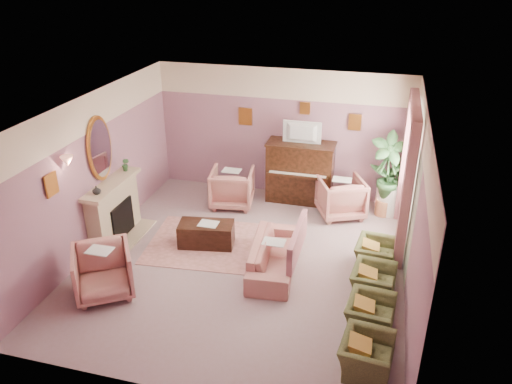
% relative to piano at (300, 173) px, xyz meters
% --- Properties ---
extents(floor, '(5.50, 6.00, 0.01)m').
position_rel_piano_xyz_m(floor, '(-0.50, -2.68, -0.65)').
color(floor, gray).
rests_on(floor, ground).
extents(ceiling, '(5.50, 6.00, 0.01)m').
position_rel_piano_xyz_m(ceiling, '(-0.50, -2.68, 2.15)').
color(ceiling, white).
rests_on(ceiling, wall_back).
extents(wall_back, '(5.50, 0.02, 2.80)m').
position_rel_piano_xyz_m(wall_back, '(-0.50, 0.32, 0.75)').
color(wall_back, '#73506C').
rests_on(wall_back, floor).
extents(wall_front, '(5.50, 0.02, 2.80)m').
position_rel_piano_xyz_m(wall_front, '(-0.50, -5.68, 0.75)').
color(wall_front, '#73506C').
rests_on(wall_front, floor).
extents(wall_left, '(0.02, 6.00, 2.80)m').
position_rel_piano_xyz_m(wall_left, '(-3.25, -2.68, 0.75)').
color(wall_left, '#73506C').
rests_on(wall_left, floor).
extents(wall_right, '(0.02, 6.00, 2.80)m').
position_rel_piano_xyz_m(wall_right, '(2.25, -2.68, 0.75)').
color(wall_right, '#73506C').
rests_on(wall_right, floor).
extents(picture_rail_band, '(5.50, 0.01, 0.65)m').
position_rel_piano_xyz_m(picture_rail_band, '(-0.50, 0.31, 1.82)').
color(picture_rail_band, '#F4DEC1').
rests_on(picture_rail_band, wall_back).
extents(stripe_panel, '(0.01, 3.00, 2.15)m').
position_rel_piano_xyz_m(stripe_panel, '(2.23, -1.38, 0.42)').
color(stripe_panel, '#A4AF94').
rests_on(stripe_panel, wall_right).
extents(fireplace_surround, '(0.30, 1.40, 1.10)m').
position_rel_piano_xyz_m(fireplace_surround, '(-3.09, -2.48, -0.10)').
color(fireplace_surround, tan).
rests_on(fireplace_surround, floor).
extents(fireplace_inset, '(0.18, 0.72, 0.68)m').
position_rel_piano_xyz_m(fireplace_inset, '(-2.99, -2.48, -0.25)').
color(fireplace_inset, black).
rests_on(fireplace_inset, floor).
extents(fire_ember, '(0.06, 0.54, 0.10)m').
position_rel_piano_xyz_m(fire_ember, '(-2.95, -2.48, -0.43)').
color(fire_ember, red).
rests_on(fire_ember, floor).
extents(mantel_shelf, '(0.40, 1.55, 0.07)m').
position_rel_piano_xyz_m(mantel_shelf, '(-3.06, -2.48, 0.47)').
color(mantel_shelf, tan).
rests_on(mantel_shelf, fireplace_surround).
extents(hearth, '(0.55, 1.50, 0.02)m').
position_rel_piano_xyz_m(hearth, '(-2.89, -2.48, -0.64)').
color(hearth, tan).
rests_on(hearth, floor).
extents(mirror_frame, '(0.04, 0.72, 1.20)m').
position_rel_piano_xyz_m(mirror_frame, '(-3.20, -2.48, 1.15)').
color(mirror_frame, '#C57E2D').
rests_on(mirror_frame, wall_left).
extents(mirror_glass, '(0.01, 0.60, 1.06)m').
position_rel_piano_xyz_m(mirror_glass, '(-3.17, -2.48, 1.15)').
color(mirror_glass, silver).
rests_on(mirror_glass, wall_left).
extents(sconce_shade, '(0.20, 0.20, 0.16)m').
position_rel_piano_xyz_m(sconce_shade, '(-3.12, -3.53, 1.33)').
color(sconce_shade, tan).
rests_on(sconce_shade, wall_left).
extents(piano, '(1.40, 0.60, 1.30)m').
position_rel_piano_xyz_m(piano, '(0.00, 0.00, 0.00)').
color(piano, black).
rests_on(piano, floor).
extents(piano_keyshelf, '(1.30, 0.12, 0.06)m').
position_rel_piano_xyz_m(piano_keyshelf, '(-0.00, -0.35, 0.07)').
color(piano_keyshelf, black).
rests_on(piano_keyshelf, piano).
extents(piano_keys, '(1.20, 0.08, 0.02)m').
position_rel_piano_xyz_m(piano_keys, '(0.00, -0.35, 0.11)').
color(piano_keys, silver).
rests_on(piano_keys, piano).
extents(piano_top, '(1.45, 0.65, 0.04)m').
position_rel_piano_xyz_m(piano_top, '(0.00, 0.00, 0.66)').
color(piano_top, black).
rests_on(piano_top, piano).
extents(television, '(0.80, 0.12, 0.48)m').
position_rel_piano_xyz_m(television, '(0.00, -0.05, 0.95)').
color(television, black).
rests_on(television, piano).
extents(print_back_left, '(0.30, 0.03, 0.38)m').
position_rel_piano_xyz_m(print_back_left, '(-1.30, 0.28, 1.07)').
color(print_back_left, '#C57E2D').
rests_on(print_back_left, wall_back).
extents(print_back_right, '(0.26, 0.03, 0.34)m').
position_rel_piano_xyz_m(print_back_right, '(1.05, 0.28, 1.13)').
color(print_back_right, '#C57E2D').
rests_on(print_back_right, wall_back).
extents(print_back_mid, '(0.22, 0.03, 0.26)m').
position_rel_piano_xyz_m(print_back_mid, '(0.00, 0.28, 1.35)').
color(print_back_mid, '#C57E2D').
rests_on(print_back_mid, wall_back).
extents(print_left_wall, '(0.03, 0.28, 0.36)m').
position_rel_piano_xyz_m(print_left_wall, '(-3.21, -3.88, 1.07)').
color(print_left_wall, '#C57E2D').
rests_on(print_left_wall, wall_left).
extents(window_blind, '(0.03, 1.40, 1.80)m').
position_rel_piano_xyz_m(window_blind, '(2.20, -1.13, 1.05)').
color(window_blind, white).
rests_on(window_blind, wall_right).
extents(curtain_left, '(0.16, 0.34, 2.60)m').
position_rel_piano_xyz_m(curtain_left, '(2.12, -2.05, 0.65)').
color(curtain_left, '#A25C65').
rests_on(curtain_left, floor).
extents(curtain_right, '(0.16, 0.34, 2.60)m').
position_rel_piano_xyz_m(curtain_right, '(2.12, -0.21, 0.65)').
color(curtain_right, '#A25C65').
rests_on(curtain_right, floor).
extents(pelmet, '(0.16, 2.20, 0.16)m').
position_rel_piano_xyz_m(pelmet, '(2.12, -1.13, 1.91)').
color(pelmet, '#A25C65').
rests_on(pelmet, wall_right).
extents(mantel_plant, '(0.16, 0.16, 0.28)m').
position_rel_piano_xyz_m(mantel_plant, '(-3.05, -1.93, 0.64)').
color(mantel_plant, '#2D5A2E').
rests_on(mantel_plant, mantel_shelf).
extents(mantel_vase, '(0.16, 0.16, 0.16)m').
position_rel_piano_xyz_m(mantel_vase, '(-3.05, -2.98, 0.58)').
color(mantel_vase, '#F4DEC1').
rests_on(mantel_vase, mantel_shelf).
extents(area_rug, '(2.66, 2.02, 0.01)m').
position_rel_piano_xyz_m(area_rug, '(-1.16, -2.25, -0.64)').
color(area_rug, '#B5756F').
rests_on(area_rug, floor).
extents(coffee_table, '(1.07, 0.66, 0.45)m').
position_rel_piano_xyz_m(coffee_table, '(-1.33, -2.31, -0.43)').
color(coffee_table, black).
rests_on(coffee_table, floor).
extents(table_paper, '(0.35, 0.28, 0.01)m').
position_rel_piano_xyz_m(table_paper, '(-1.28, -2.31, -0.20)').
color(table_paper, silver).
rests_on(table_paper, coffee_table).
extents(sofa, '(0.61, 1.83, 0.74)m').
position_rel_piano_xyz_m(sofa, '(0.05, -2.73, -0.28)').
color(sofa, '#B7756A').
rests_on(sofa, floor).
extents(sofa_throw, '(0.09, 1.38, 0.51)m').
position_rel_piano_xyz_m(sofa_throw, '(0.45, -2.73, -0.05)').
color(sofa_throw, '#A25C65').
rests_on(sofa_throw, sofa).
extents(floral_armchair_left, '(0.87, 0.87, 0.90)m').
position_rel_piano_xyz_m(floral_armchair_left, '(-1.35, -0.61, -0.20)').
color(floral_armchair_left, '#B7756A').
rests_on(floral_armchair_left, floor).
extents(floral_armchair_right, '(0.87, 0.87, 0.90)m').
position_rel_piano_xyz_m(floral_armchair_right, '(0.94, -0.48, -0.20)').
color(floral_armchair_right, '#B7756A').
rests_on(floral_armchair_right, floor).
extents(floral_armchair_front, '(0.87, 0.87, 0.90)m').
position_rel_piano_xyz_m(floral_armchair_front, '(-2.38, -4.11, -0.20)').
color(floral_armchair_front, '#B7756A').
rests_on(floral_armchair_front, floor).
extents(olive_chair_a, '(0.52, 0.75, 0.65)m').
position_rel_piano_xyz_m(olive_chair_a, '(1.74, -4.70, -0.33)').
color(olive_chair_a, '#51582E').
rests_on(olive_chair_a, floor).
extents(olive_chair_b, '(0.52, 0.75, 0.65)m').
position_rel_piano_xyz_m(olive_chair_b, '(1.74, -3.88, -0.33)').
color(olive_chair_b, '#51582E').
rests_on(olive_chair_b, floor).
extents(olive_chair_c, '(0.52, 0.75, 0.65)m').
position_rel_piano_xyz_m(olive_chair_c, '(1.74, -3.06, -0.33)').
color(olive_chair_c, '#51582E').
rests_on(olive_chair_c, floor).
extents(olive_chair_d, '(0.52, 0.75, 0.65)m').
position_rel_piano_xyz_m(olive_chair_d, '(1.74, -2.24, -0.33)').
color(olive_chair_d, '#51582E').
rests_on(olive_chair_d, floor).
extents(side_table, '(0.52, 0.52, 0.70)m').
position_rel_piano_xyz_m(side_table, '(1.89, -0.11, -0.30)').
color(side_table, silver).
rests_on(side_table, floor).
extents(side_plant_big, '(0.30, 0.30, 0.34)m').
position_rel_piano_xyz_m(side_plant_big, '(1.89, -0.11, 0.22)').
color(side_plant_big, '#2D5A2E').
rests_on(side_plant_big, side_table).
extents(side_plant_small, '(0.16, 0.16, 0.28)m').
position_rel_piano_xyz_m(side_plant_small, '(2.01, -0.21, 0.19)').
color(side_plant_small, '#2D5A2E').
rests_on(side_plant_small, side_table).
extents(palm_pot, '(0.34, 0.34, 0.34)m').
position_rel_piano_xyz_m(palm_pot, '(1.81, -0.22, -0.48)').
color(palm_pot, '#B06F49').
rests_on(palm_pot, floor).
extents(palm_plant, '(0.76, 0.76, 1.44)m').
position_rel_piano_xyz_m(palm_plant, '(1.81, -0.22, 0.41)').
color(palm_plant, '#2D5A2E').
rests_on(palm_plant, palm_pot).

